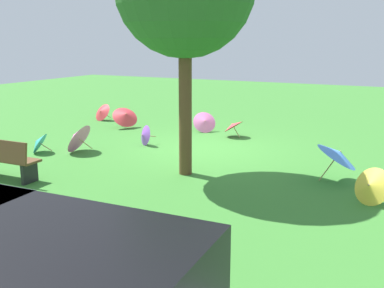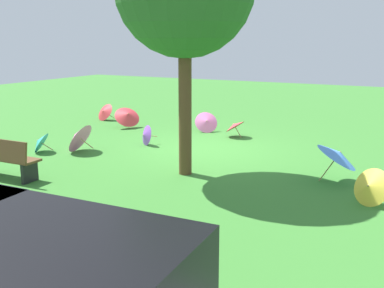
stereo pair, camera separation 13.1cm
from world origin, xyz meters
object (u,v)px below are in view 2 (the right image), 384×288
(parasol_red_1, at_px, (128,115))
(parasol_red_3, at_px, (104,112))
(parasol_pink_2, at_px, (78,136))
(parasol_pink_3, at_px, (206,122))
(parasol_teal_0, at_px, (39,142))
(park_bench, at_px, (3,158))
(parasol_red_0, at_px, (234,125))
(parasol_yellow_0, at_px, (370,187))
(parasol_purple_0, at_px, (145,135))
(parasol_blue_0, at_px, (338,155))

(parasol_red_1, height_order, parasol_red_3, parasol_red_1)
(parasol_pink_2, relative_size, parasol_pink_3, 1.06)
(parasol_pink_2, distance_m, parasol_teal_0, 1.01)
(park_bench, xyz_separation_m, parasol_red_0, (-2.70, -6.23, -0.10))
(parasol_pink_2, bearing_deg, parasol_red_1, -77.05)
(parasol_teal_0, xyz_separation_m, parasol_pink_3, (-2.71, -4.48, 0.05))
(parasol_pink_3, bearing_deg, parasol_yellow_0, 139.82)
(park_bench, xyz_separation_m, parasol_pink_2, (0.25, -2.57, -0.05))
(park_bench, relative_size, parasol_red_1, 1.44)
(parasol_teal_0, relative_size, parasol_purple_0, 1.22)
(parasol_red_3, bearing_deg, parasol_purple_0, 142.97)
(parasol_pink_3, bearing_deg, parasol_red_1, 13.85)
(parasol_red_3, distance_m, parasol_blue_0, 9.72)
(parasol_purple_0, bearing_deg, parasol_blue_0, 169.40)
(parasol_red_1, relative_size, parasol_blue_0, 1.04)
(parasol_purple_0, bearing_deg, parasol_teal_0, 44.55)
(parasol_yellow_0, bearing_deg, parasol_red_0, -44.56)
(parasol_red_1, xyz_separation_m, parasol_pink_3, (-2.62, -0.65, -0.10))
(parasol_teal_0, bearing_deg, parasol_yellow_0, 179.07)
(parasol_red_0, bearing_deg, park_bench, 66.52)
(park_bench, bearing_deg, parasol_pink_2, -84.56)
(parasol_red_3, relative_size, parasol_blue_0, 0.76)
(parasol_teal_0, bearing_deg, parasol_pink_2, -149.00)
(park_bench, height_order, parasol_red_1, park_bench)
(parasol_teal_0, height_order, parasol_blue_0, parasol_blue_0)
(park_bench, height_order, parasol_purple_0, park_bench)
(parasol_purple_0, bearing_deg, parasol_pink_2, 51.76)
(park_bench, distance_m, parasol_red_0, 6.79)
(parasol_yellow_0, relative_size, parasol_purple_0, 1.36)
(parasol_red_3, bearing_deg, parasol_pink_2, 120.20)
(parasol_red_1, bearing_deg, parasol_yellow_0, 153.86)
(parasol_pink_3, distance_m, parasol_red_3, 4.28)
(parasol_red_1, bearing_deg, parasol_pink_3, -166.15)
(parasol_red_1, xyz_separation_m, parasol_teal_0, (0.09, 3.83, -0.15))
(parasol_pink_2, relative_size, parasol_teal_0, 1.27)
(parasol_red_1, xyz_separation_m, parasol_blue_0, (-7.32, 2.87, 0.16))
(park_bench, bearing_deg, parasol_red_1, -80.29)
(parasol_blue_0, bearing_deg, parasol_pink_2, 3.94)
(parasol_pink_2, bearing_deg, parasol_blue_0, -176.06)
(parasol_red_0, bearing_deg, parasol_pink_2, 51.08)
(parasol_yellow_0, bearing_deg, parasol_teal_0, -0.93)
(park_bench, relative_size, parasol_blue_0, 1.51)
(park_bench, bearing_deg, parasol_red_3, -68.39)
(parasol_yellow_0, height_order, parasol_red_3, parasol_yellow_0)
(parasol_teal_0, height_order, parasol_pink_3, parasol_pink_3)
(parasol_pink_3, bearing_deg, parasol_blue_0, 143.25)
(parasol_yellow_0, bearing_deg, park_bench, 15.24)
(parasol_pink_2, xyz_separation_m, parasol_red_3, (2.42, -4.16, -0.09))
(parasol_red_0, relative_size, parasol_purple_0, 1.09)
(parasol_red_0, distance_m, parasol_red_3, 5.40)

